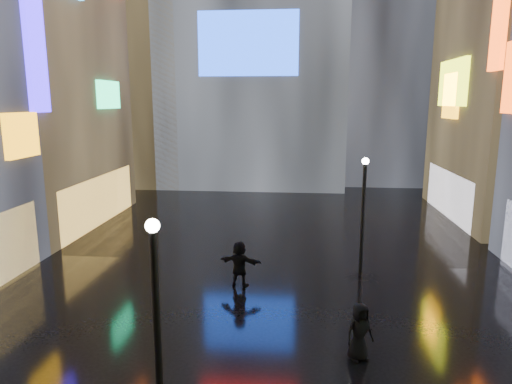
# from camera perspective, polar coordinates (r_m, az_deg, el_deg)

# --- Properties ---
(ground) EXTENTS (140.00, 140.00, 0.00)m
(ground) POSITION_cam_1_polar(r_m,az_deg,el_deg) (21.88, 2.01, -8.80)
(ground) COLOR black
(ground) RESTS_ON ground
(building_left_far) EXTENTS (10.28, 12.00, 22.00)m
(building_left_far) POSITION_cam_1_polar(r_m,az_deg,el_deg) (31.79, -28.54, 16.23)
(building_left_far) COLOR black
(building_left_far) RESTS_ON ground
(tower_flank_left) EXTENTS (10.00, 10.00, 26.00)m
(tower_flank_left) POSITION_cam_1_polar(r_m,az_deg,el_deg) (45.49, -14.85, 17.85)
(tower_flank_left) COLOR black
(tower_flank_left) RESTS_ON ground
(lamp_near) EXTENTS (0.30, 0.30, 5.20)m
(lamp_near) POSITION_cam_1_polar(r_m,az_deg,el_deg) (10.17, -12.29, -15.65)
(lamp_near) COLOR black
(lamp_near) RESTS_ON ground
(lamp_far) EXTENTS (0.30, 0.30, 5.20)m
(lamp_far) POSITION_cam_1_polar(r_m,az_deg,el_deg) (19.99, 13.25, -2.23)
(lamp_far) COLOR black
(lamp_far) RESTS_ON ground
(pedestrian_4) EXTENTS (1.01, 0.86, 1.75)m
(pedestrian_4) POSITION_cam_1_polar(r_m,az_deg,el_deg) (14.30, 12.81, -16.66)
(pedestrian_4) COLOR black
(pedestrian_4) RESTS_ON ground
(pedestrian_5) EXTENTS (1.85, 0.89, 1.91)m
(pedestrian_5) POSITION_cam_1_polar(r_m,az_deg,el_deg) (18.94, -2.07, -8.97)
(pedestrian_5) COLOR black
(pedestrian_5) RESTS_ON ground
(umbrella_2) EXTENTS (1.33, 1.32, 0.93)m
(umbrella_2) POSITION_cam_1_polar(r_m,az_deg,el_deg) (13.73, 13.06, -11.72)
(umbrella_2) COLOR black
(umbrella_2) RESTS_ON pedestrian_4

